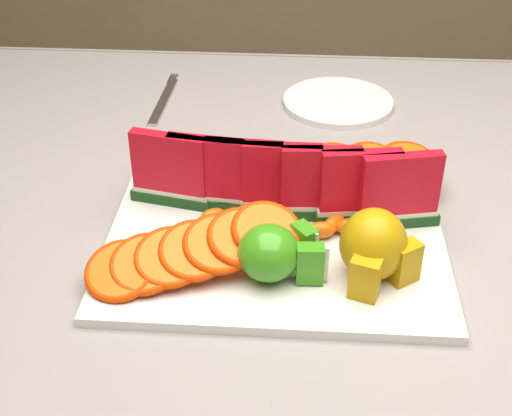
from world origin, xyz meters
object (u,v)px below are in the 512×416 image
object	(u,v)px
apple_cluster	(275,253)
pear_cluster	(375,247)
platter	(275,244)
side_plate	(338,102)
fork	(164,99)

from	to	relation	value
apple_cluster	pear_cluster	size ratio (longest dim) A/B	1.18
platter	side_plate	world-z (taller)	platter
apple_cluster	fork	world-z (taller)	apple_cluster
platter	pear_cluster	size ratio (longest dim) A/B	4.33
platter	pear_cluster	xyz separation A→B (m)	(0.11, -0.06, 0.04)
platter	fork	world-z (taller)	platter
pear_cluster	side_plate	distance (m)	0.45
apple_cluster	side_plate	distance (m)	0.47
apple_cluster	platter	bearing A→B (deg)	92.29
platter	apple_cluster	xyz separation A→B (m)	(0.00, -0.07, 0.04)
platter	apple_cluster	distance (m)	0.08
side_plate	fork	world-z (taller)	side_plate
apple_cluster	pear_cluster	xyz separation A→B (m)	(0.11, 0.01, 0.01)
platter	apple_cluster	size ratio (longest dim) A/B	3.65
apple_cluster	pear_cluster	distance (m)	0.11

